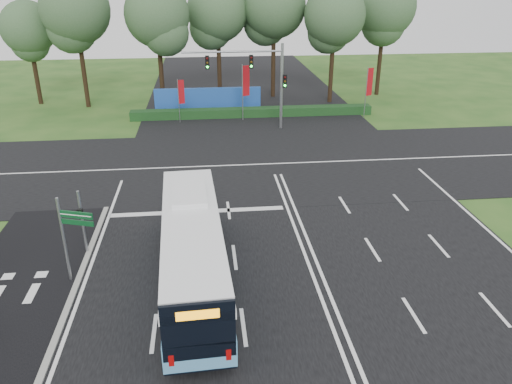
# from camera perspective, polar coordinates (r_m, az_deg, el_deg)

# --- Properties ---
(ground) EXTENTS (120.00, 120.00, 0.00)m
(ground) POSITION_cam_1_polar(r_m,az_deg,el_deg) (23.79, 5.55, -7.06)
(ground) COLOR #244E1A
(ground) RESTS_ON ground
(road_main) EXTENTS (20.00, 120.00, 0.04)m
(road_main) POSITION_cam_1_polar(r_m,az_deg,el_deg) (23.78, 5.55, -7.02)
(road_main) COLOR black
(road_main) RESTS_ON ground
(road_cross) EXTENTS (120.00, 14.00, 0.05)m
(road_cross) POSITION_cam_1_polar(r_m,az_deg,el_deg) (34.47, 1.68, 3.21)
(road_cross) COLOR black
(road_cross) RESTS_ON ground
(bike_path) EXTENTS (5.00, 18.00, 0.06)m
(bike_path) POSITION_cam_1_polar(r_m,az_deg,el_deg) (22.36, -26.70, -11.98)
(bike_path) COLOR black
(bike_path) RESTS_ON ground
(kerb_strip) EXTENTS (0.25, 18.00, 0.12)m
(kerb_strip) POSITION_cam_1_polar(r_m,az_deg,el_deg) (21.60, -20.63, -12.05)
(kerb_strip) COLOR gray
(kerb_strip) RESTS_ON ground
(city_bus) EXTENTS (2.89, 11.51, 3.28)m
(city_bus) POSITION_cam_1_polar(r_m,az_deg,el_deg) (20.93, -7.25, -6.55)
(city_bus) COLOR #5394C2
(city_bus) RESTS_ON ground
(pedestrian_signal) EXTENTS (0.27, 0.41, 3.20)m
(pedestrian_signal) POSITION_cam_1_polar(r_m,az_deg,el_deg) (24.22, -19.26, -3.09)
(pedestrian_signal) COLOR gray
(pedestrian_signal) RESTS_ON ground
(street_sign) EXTENTS (1.46, 0.54, 3.91)m
(street_sign) POSITION_cam_1_polar(r_m,az_deg,el_deg) (21.87, -20.53, -4.14)
(street_sign) COLOR gray
(street_sign) RESTS_ON ground
(banner_flag_left) EXTENTS (0.56, 0.16, 3.83)m
(banner_flag_left) POSITION_cam_1_polar(r_m,az_deg,el_deg) (44.23, -8.60, 10.99)
(banner_flag_left) COLOR gray
(banner_flag_left) RESTS_ON ground
(banner_flag_mid) EXTENTS (0.67, 0.34, 4.92)m
(banner_flag_mid) POSITION_cam_1_polar(r_m,az_deg,el_deg) (44.44, -1.26, 12.19)
(banner_flag_mid) COLOR gray
(banner_flag_mid) RESTS_ON ground
(banner_flag_right) EXTENTS (0.64, 0.29, 4.57)m
(banner_flag_right) POSITION_cam_1_polar(r_m,az_deg,el_deg) (46.31, 12.76, 11.84)
(banner_flag_right) COLOR gray
(banner_flag_right) RESTS_ON ground
(traffic_light_gantry) EXTENTS (8.41, 0.28, 7.00)m
(traffic_light_gantry) POSITION_cam_1_polar(r_m,az_deg,el_deg) (41.40, 0.45, 13.41)
(traffic_light_gantry) COLOR gray
(traffic_light_gantry) RESTS_ON ground
(hedge) EXTENTS (22.00, 1.20, 0.80)m
(hedge) POSITION_cam_1_polar(r_m,az_deg,el_deg) (46.19, -0.40, 9.09)
(hedge) COLOR #123316
(hedge) RESTS_ON ground
(blue_hoarding) EXTENTS (10.00, 0.30, 2.20)m
(blue_hoarding) POSITION_cam_1_polar(r_m,az_deg,el_deg) (48.24, -5.51, 10.48)
(blue_hoarding) COLOR #1E4CA3
(blue_hoarding) RESTS_ON ground
(eucalyptus_row) EXTENTS (40.68, 9.17, 12.25)m
(eucalyptus_row) POSITION_cam_1_polar(r_m,az_deg,el_deg) (51.12, -3.73, 19.84)
(eucalyptus_row) COLOR black
(eucalyptus_row) RESTS_ON ground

